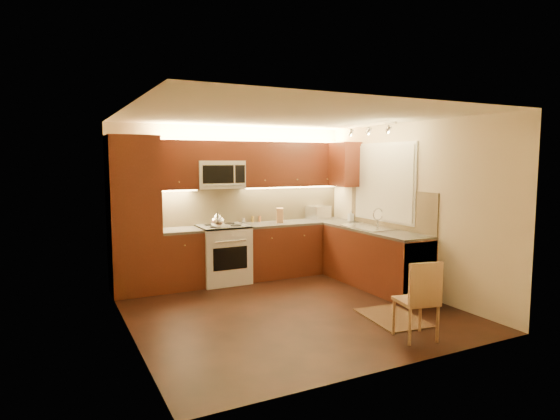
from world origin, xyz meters
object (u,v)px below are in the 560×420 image
kettle (218,220)px  microwave (219,175)px  knife_block (280,215)px  stove (223,254)px  soap_bottle (351,216)px  dining_chair (416,299)px  toaster_oven (318,212)px  sink (369,223)px

kettle → microwave: bearing=84.0°
kettle → knife_block: 1.21m
stove → kettle: size_ratio=3.78×
microwave → knife_block: 1.25m
stove → soap_bottle: 2.31m
kettle → knife_block: kettle is taller
dining_chair → stove: bearing=119.6°
kettle → soap_bottle: (2.38, -0.13, -0.05)m
soap_bottle → dining_chair: size_ratio=0.21×
toaster_oven → soap_bottle: bearing=-72.2°
toaster_oven → dining_chair: (-0.80, -3.37, -0.58)m
sink → knife_block: 1.51m
microwave → knife_block: (1.03, -0.10, -0.70)m
kettle → dining_chair: (1.22, -2.98, -0.60)m
knife_block → soap_bottle: (1.19, -0.37, -0.03)m
kettle → sink: bearing=-4.7°
sink → soap_bottle: soap_bottle is taller
stove → microwave: microwave is taller
toaster_oven → soap_bottle: 0.62m
microwave → dining_chair: size_ratio=0.86×
stove → kettle: bearing=-126.8°
soap_bottle → kettle: bearing=-174.7°
knife_block → dining_chair: size_ratio=0.28×
stove → dining_chair: stove is taller
microwave → knife_block: size_ratio=3.11×
sink → knife_block: (-0.97, 1.16, 0.05)m
kettle → dining_chair: 3.28m
microwave → sink: bearing=-32.2°
stove → dining_chair: 3.36m
stove → soap_bottle: (2.22, -0.34, 0.53)m
knife_block → soap_bottle: bearing=6.7°
sink → soap_bottle: bearing=74.3°
microwave → sink: 2.48m
soap_bottle → toaster_oven: bearing=132.9°
microwave → soap_bottle: 2.38m
stove → microwave: size_ratio=1.21×
sink → stove: bearing=150.6°
knife_block → dining_chair: bearing=-65.3°
soap_bottle → dining_chair: (-1.15, -2.86, -0.55)m
sink → toaster_oven: bearing=95.7°
sink → toaster_oven: (-0.13, 1.30, 0.04)m
soap_bottle → sink: bearing=-97.4°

